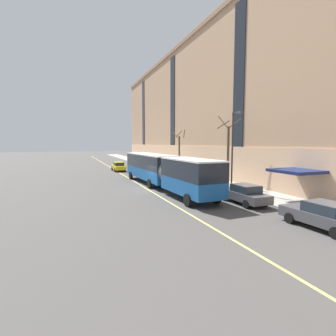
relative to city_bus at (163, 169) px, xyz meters
The scene contains 15 objects.
ground_plane 2.52m from the city_bus, behind, with size 260.00×260.00×0.00m, color #4C4947.
sidewalk 7.98m from the city_bus, 21.52° to the left, with size 4.25×160.00×0.15m, color #ADA89E.
apartment_facade 17.79m from the city_bus, ahead, with size 15.20×110.00×22.30m.
city_bus is the anchor object (origin of this frame).
parked_car_green_0 4.89m from the city_bus, 35.62° to the left, with size 2.00×4.46×1.56m.
parked_car_darkgray_1 9.82m from the city_bus, 67.39° to the right, with size 1.98×4.72×1.56m.
parked_car_silver_2 20.54m from the city_bus, 79.01° to the left, with size 2.07×4.82×1.56m.
parked_car_darkgray_3 16.30m from the city_bus, 75.70° to the right, with size 2.10×4.72×1.56m.
parked_car_white_5 29.09m from the city_bus, 82.43° to the left, with size 2.04×4.82×1.56m.
parked_car_black_6 11.09m from the city_bus, 70.28° to the left, with size 2.13×4.72×1.56m.
taxi_cab 19.04m from the city_bus, 94.10° to the left, with size 1.94×4.61×1.56m.
street_tree_mid_block 7.31m from the city_bus, 16.08° to the right, with size 2.17×2.07×7.57m.
street_tree_far_uptown 13.33m from the city_bus, 59.11° to the left, with size 1.91×1.67×6.72m.
street_lamp 7.81m from the city_bus, 39.23° to the right, with size 0.36×1.48×7.65m.
lane_centerline 3.88m from the city_bus, 120.91° to the left, with size 0.16×140.00×0.01m, color #E0D66B.
Camera 1 is at (-7.78, -25.95, 4.84)m, focal length 28.00 mm.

